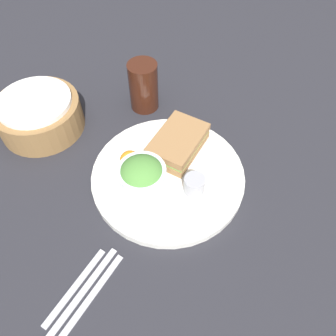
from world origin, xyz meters
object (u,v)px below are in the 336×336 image
at_px(plate, 168,176).
at_px(drink_glass, 144,86).
at_px(dressing_cup, 194,185).
at_px(bread_basket, 39,114).
at_px(sandwich, 178,143).
at_px(spoon, 75,287).
at_px(fork, 91,297).
at_px(salad_bowl, 142,176).
at_px(knife, 83,292).

bearing_deg(plate, drink_glass, 32.61).
xyz_separation_m(dressing_cup, bread_basket, (0.08, 0.42, 0.00)).
distance_m(plate, sandwich, 0.08).
distance_m(sandwich, spoon, 0.37).
relative_size(drink_glass, bread_basket, 0.63).
xyz_separation_m(sandwich, spoon, (-0.35, 0.09, -0.04)).
bearing_deg(dressing_cup, bread_basket, 79.18).
distance_m(plate, drink_glass, 0.25).
distance_m(bread_basket, fork, 0.46).
bearing_deg(bread_basket, drink_glass, -54.52).
height_order(plate, dressing_cup, dressing_cup).
relative_size(salad_bowl, drink_glass, 0.78).
bearing_deg(sandwich, knife, 169.24).
bearing_deg(bread_basket, salad_bowl, -108.52).
distance_m(plate, salad_bowl, 0.08).
bearing_deg(salad_bowl, dressing_cup, -77.12).
xyz_separation_m(sandwich, drink_glass, (0.14, 0.13, 0.02)).
height_order(sandwich, knife, sandwich).
distance_m(plate, dressing_cup, 0.08).
height_order(salad_bowl, knife, salad_bowl).
bearing_deg(dressing_cup, plate, 69.98).
bearing_deg(salad_bowl, sandwich, -18.69).
distance_m(salad_bowl, dressing_cup, 0.11).
xyz_separation_m(plate, knife, (-0.28, 0.07, -0.01)).
relative_size(salad_bowl, fork, 0.56).
relative_size(dressing_cup, spoon, 0.28).
height_order(plate, drink_glass, drink_glass).
bearing_deg(spoon, sandwich, 179.74).
distance_m(knife, spoon, 0.02).
height_order(knife, spoon, same).
height_order(sandwich, bread_basket, bread_basket).
bearing_deg(sandwich, drink_glass, 44.69).
height_order(dressing_cup, drink_glass, drink_glass).
bearing_deg(plate, knife, 166.67).
xyz_separation_m(salad_bowl, knife, (-0.24, 0.03, -0.05)).
bearing_deg(knife, plate, -180.00).
height_order(plate, spoon, plate).
bearing_deg(drink_glass, spoon, -174.28).
height_order(sandwich, dressing_cup, sandwich).
bearing_deg(drink_glass, knife, -172.32).
bearing_deg(knife, fork, 90.00).
xyz_separation_m(sandwich, dressing_cup, (-0.10, -0.06, -0.00)).
height_order(plate, knife, plate).
bearing_deg(knife, bread_basket, -126.96).
xyz_separation_m(salad_bowl, drink_glass, (0.26, 0.09, 0.01)).
bearing_deg(salad_bowl, plate, -40.11).
xyz_separation_m(plate, dressing_cup, (-0.02, -0.07, 0.03)).
bearing_deg(plate, bread_basket, 80.98).
bearing_deg(salad_bowl, bread_basket, 71.48).
bearing_deg(dressing_cup, salad_bowl, 102.88).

